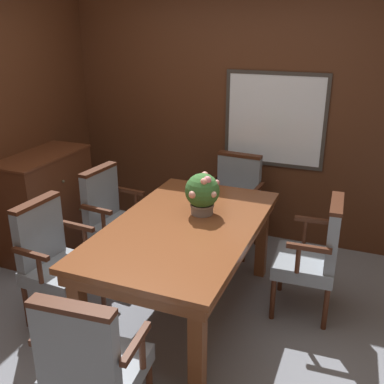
{
  "coord_description": "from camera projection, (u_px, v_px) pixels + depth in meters",
  "views": [
    {
      "loc": [
        1.35,
        -2.53,
        2.19
      ],
      "look_at": [
        0.17,
        0.39,
        0.98
      ],
      "focal_mm": 42.0,
      "sensor_mm": 36.0,
      "label": 1
    }
  ],
  "objects": [
    {
      "name": "chair_head_far",
      "position": [
        234.0,
        198.0,
        4.47
      ],
      "size": [
        0.55,
        0.49,
        0.96
      ],
      "rotation": [
        0.0,
        0.0,
        -0.07
      ],
      "color": "#472314",
      "rests_on": "ground_plane"
    },
    {
      "name": "potted_plant",
      "position": [
        202.0,
        193.0,
        3.43
      ],
      "size": [
        0.28,
        0.29,
        0.33
      ],
      "color": "gray",
      "rests_on": "dining_table"
    },
    {
      "name": "wall_back",
      "position": [
        231.0,
        120.0,
        4.61
      ],
      "size": [
        7.2,
        0.08,
        2.45
      ],
      "color": "#4C2816",
      "rests_on": "ground_plane"
    },
    {
      "name": "chair_left_far",
      "position": [
        112.0,
        215.0,
        4.1
      ],
      "size": [
        0.5,
        0.56,
        0.96
      ],
      "rotation": [
        0.0,
        0.0,
        1.48
      ],
      "color": "#472314",
      "rests_on": "ground_plane"
    },
    {
      "name": "chair_head_near",
      "position": [
        90.0,
        363.0,
        2.33
      ],
      "size": [
        0.56,
        0.5,
        0.96
      ],
      "rotation": [
        0.0,
        0.0,
        3.23
      ],
      "color": "#472314",
      "rests_on": "ground_plane"
    },
    {
      "name": "dining_table",
      "position": [
        184.0,
        236.0,
        3.35
      ],
      "size": [
        1.04,
        1.78,
        0.78
      ],
      "color": "brown",
      "rests_on": "ground_plane"
    },
    {
      "name": "ground_plane",
      "position": [
        153.0,
        324.0,
        3.45
      ],
      "size": [
        14.0,
        14.0,
        0.0
      ],
      "primitive_type": "plane",
      "color": "gray"
    },
    {
      "name": "chair_right_far",
      "position": [
        315.0,
        252.0,
        3.44
      ],
      "size": [
        0.48,
        0.55,
        0.96
      ],
      "rotation": [
        0.0,
        0.0,
        -1.52
      ],
      "color": "#472314",
      "rests_on": "ground_plane"
    },
    {
      "name": "chair_left_near",
      "position": [
        54.0,
        257.0,
        3.37
      ],
      "size": [
        0.49,
        0.55,
        0.96
      ],
      "rotation": [
        0.0,
        0.0,
        1.51
      ],
      "color": "#472314",
      "rests_on": "ground_plane"
    },
    {
      "name": "sideboard_cabinet",
      "position": [
        46.0,
        204.0,
        4.39
      ],
      "size": [
        0.48,
        0.97,
        1.0
      ],
      "color": "#512816",
      "rests_on": "ground_plane"
    }
  ]
}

